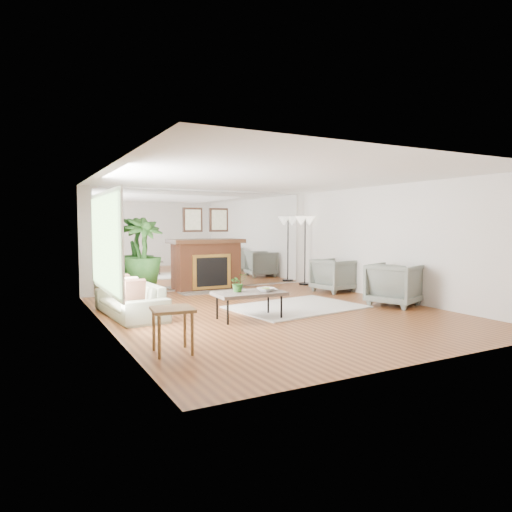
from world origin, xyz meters
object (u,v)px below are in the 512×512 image
side_table (172,315)px  coffee_table (249,294)px  potted_ficus (143,254)px  armchair_back (334,275)px  floor_lamp (305,226)px  sofa (130,300)px  fireplace (209,264)px  armchair_front (395,284)px

side_table → coffee_table: bearing=37.5°
potted_ficus → armchair_back: bearing=-19.1°
armchair_back → floor_lamp: floor_lamp is taller
coffee_table → armchair_back: bearing=29.9°
sofa → fireplace: bearing=128.9°
sofa → potted_ficus: potted_ficus is taller
armchair_front → floor_lamp: floor_lamp is taller
armchair_front → side_table: (-5.01, -1.20, 0.06)m
fireplace → potted_ficus: (-1.67, -0.18, 0.30)m
armchair_front → potted_ficus: bearing=27.6°
fireplace → armchair_back: (2.60, -1.66, -0.26)m
armchair_front → floor_lamp: bearing=-25.0°
fireplace → floor_lamp: bearing=-5.2°
fireplace → armchair_front: 4.51m
sofa → armchair_front: (4.95, -1.45, 0.14)m
coffee_table → sofa: size_ratio=0.61×
fireplace → side_table: bearing=-116.9°
coffee_table → floor_lamp: (3.40, 3.31, 1.15)m
armchair_front → potted_ficus: (-4.17, 3.57, 0.53)m
fireplace → armchair_back: bearing=-32.5°
floor_lamp → fireplace: bearing=174.8°
coffee_table → armchair_front: (3.20, -0.20, -0.01)m
fireplace → side_table: (-2.51, -4.95, -0.17)m
fireplace → armchair_back: size_ratio=2.31×
sofa → floor_lamp: bearing=107.4°
armchair_back → armchair_front: bearing=168.7°
fireplace → armchair_back: fireplace is taller
coffee_table → armchair_front: size_ratio=1.29×
coffee_table → fireplace: bearing=78.9°
armchair_front → potted_ficus: size_ratio=0.52×
fireplace → armchair_front: fireplace is taller
side_table → floor_lamp: size_ratio=0.31×
potted_ficus → floor_lamp: size_ratio=0.97×
fireplace → armchair_front: bearing=-56.3°
fireplace → coffee_table: 3.63m
fireplace → floor_lamp: fireplace is taller
armchair_back → potted_ficus: size_ratio=0.49×
side_table → potted_ficus: size_ratio=0.32×
floor_lamp → armchair_front: bearing=-93.2°
coffee_table → sofa: bearing=144.4°
sofa → armchair_back: (5.05, 0.65, 0.11)m
sofa → armchair_back: size_ratio=2.26×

